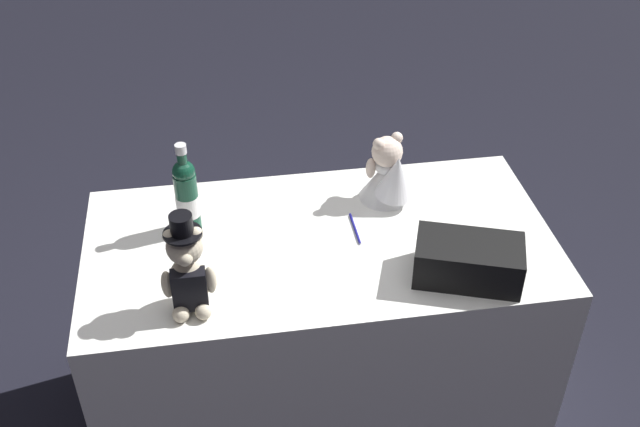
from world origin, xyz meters
TOP-DOWN VIEW (x-y plane):
  - ground_plane at (0.00, 0.00)m, footprint 12.00×12.00m
  - reception_table at (0.00, 0.00)m, footprint 1.41×0.73m
  - teddy_bear_groom at (0.39, 0.23)m, footprint 0.15×0.13m
  - teddy_bear_bride at (-0.25, -0.17)m, footprint 0.19×0.22m
  - champagne_bottle at (0.38, -0.12)m, footprint 0.07×0.07m
  - signing_pen at (-0.11, -0.03)m, footprint 0.01×0.15m
  - gift_case_black at (-0.38, 0.23)m, footprint 0.34×0.26m

SIDE VIEW (x-z plane):
  - ground_plane at x=0.00m, z-range 0.00..0.00m
  - reception_table at x=0.00m, z-range 0.00..0.80m
  - signing_pen at x=-0.11m, z-range 0.80..0.81m
  - gift_case_black at x=-0.38m, z-range 0.80..0.92m
  - teddy_bear_bride at x=-0.25m, z-range 0.78..1.01m
  - teddy_bear_groom at x=0.39m, z-range 0.77..1.08m
  - champagne_bottle at x=0.38m, z-range 0.77..1.08m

